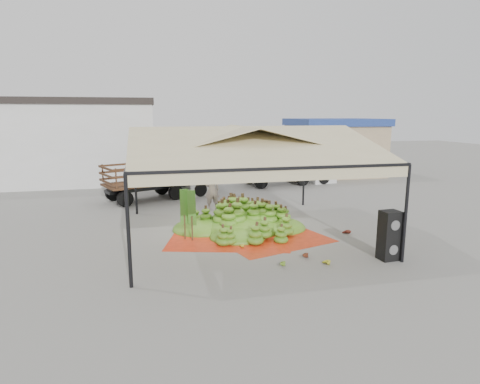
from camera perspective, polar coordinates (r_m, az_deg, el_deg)
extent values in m
plane|color=slate|center=(15.26, 0.55, -5.89)|extent=(90.00, 90.00, 0.00)
cylinder|color=black|center=(10.61, -15.59, -5.49)|extent=(0.10, 0.10, 3.00)
cylinder|color=black|center=(12.96, 22.50, -2.94)|extent=(0.10, 0.10, 3.00)
cylinder|color=black|center=(18.42, -14.66, 1.49)|extent=(0.10, 0.10, 3.00)
cylinder|color=black|center=(19.87, 9.07, 2.39)|extent=(0.10, 0.10, 3.00)
pyramid|color=#CBBD8F|center=(14.62, 0.58, 7.35)|extent=(8.00, 8.00, 1.00)
cube|color=black|center=(14.66, 0.58, 5.40)|extent=(8.00, 8.00, 0.08)
cube|color=#CBBD8F|center=(14.68, 0.57, 4.70)|extent=(8.00, 8.00, 0.36)
cube|color=silver|center=(28.99, -26.31, 6.07)|extent=(14.00, 6.00, 5.00)
cube|color=black|center=(28.93, -26.78, 11.40)|extent=(14.30, 6.30, 0.40)
cube|color=tan|center=(30.44, 13.21, 5.78)|extent=(6.00, 5.00, 3.60)
cube|color=navy|center=(30.33, 13.39, 9.64)|extent=(6.30, 5.30, 0.50)
cube|color=red|center=(15.13, -1.45, -6.01)|extent=(5.15, 5.01, 0.01)
cube|color=red|center=(15.06, 3.57, -6.12)|extent=(4.70, 4.82, 0.01)
ellipsoid|color=#337017|center=(15.61, 0.36, -3.29)|extent=(5.64, 4.73, 1.16)
ellipsoid|color=gold|center=(12.41, 11.91, -9.67)|extent=(0.47, 0.38, 0.21)
ellipsoid|color=gold|center=(13.63, -0.04, -7.60)|extent=(0.38, 0.32, 0.17)
ellipsoid|color=maroon|center=(12.92, 8.87, -8.70)|extent=(0.59, 0.54, 0.21)
ellipsoid|color=maroon|center=(15.60, 14.85, -5.47)|extent=(0.59, 0.56, 0.21)
ellipsoid|color=#4C7217|center=(12.16, 5.68, -9.94)|extent=(0.53, 0.48, 0.20)
ellipsoid|color=#3B7D1A|center=(15.01, -4.68, 4.03)|extent=(0.24, 0.24, 0.20)
ellipsoid|color=#3B7D1A|center=(15.30, 0.90, 4.20)|extent=(0.24, 0.24, 0.20)
cube|color=black|center=(13.33, 20.34, -7.40)|extent=(0.59, 0.52, 0.77)
cube|color=black|center=(13.11, 20.56, -4.19)|extent=(0.59, 0.52, 0.77)
imported|color=gray|center=(18.65, -4.01, 0.31)|extent=(0.77, 0.55, 1.95)
cube|color=#53301B|center=(21.49, -13.05, 1.27)|extent=(4.72, 3.50, 0.10)
cube|color=silver|center=(22.72, -6.50, 2.23)|extent=(2.16, 2.34, 1.97)
cylinder|color=black|center=(20.24, -16.02, -0.95)|extent=(0.81, 0.54, 0.77)
cylinder|color=black|center=(21.83, -17.60, -0.18)|extent=(0.81, 0.54, 0.77)
cylinder|color=black|center=(21.32, -9.11, -0.06)|extent=(0.81, 0.54, 0.77)
cylinder|color=black|center=(22.83, -11.09, 0.61)|extent=(0.81, 0.54, 0.77)
cylinder|color=black|center=(22.01, -5.74, 0.37)|extent=(0.81, 0.54, 0.77)
cylinder|color=black|center=(23.48, -7.88, 1.00)|extent=(0.81, 0.54, 0.77)
ellipsoid|color=#427F1A|center=(21.42, -13.10, 2.41)|extent=(3.76, 2.77, 0.60)
cube|color=yellow|center=(21.55, -12.09, 3.42)|extent=(2.25, 2.25, 0.21)
cube|color=#493218|center=(25.61, 5.47, 3.15)|extent=(4.77, 2.73, 0.11)
cube|color=silver|center=(27.08, 11.08, 3.62)|extent=(1.90, 2.20, 2.07)
cylinder|color=black|center=(24.18, 3.01, 1.42)|extent=(0.84, 0.39, 0.81)
cylinder|color=black|center=(25.81, 1.33, 2.05)|extent=(0.84, 0.39, 0.81)
cylinder|color=black|center=(25.52, 8.89, 1.81)|extent=(0.84, 0.39, 0.81)
cylinder|color=black|center=(27.06, 6.95, 2.39)|extent=(0.84, 0.39, 0.81)
cylinder|color=black|center=(26.33, 11.76, 2.00)|extent=(0.84, 0.39, 0.81)
cylinder|color=black|center=(27.82, 9.72, 2.55)|extent=(0.84, 0.39, 0.81)
ellipsoid|color=#41851B|center=(25.55, 5.49, 4.15)|extent=(3.81, 2.15, 0.63)
cube|color=yellow|center=(25.72, 6.40, 4.99)|extent=(2.05, 2.05, 0.22)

